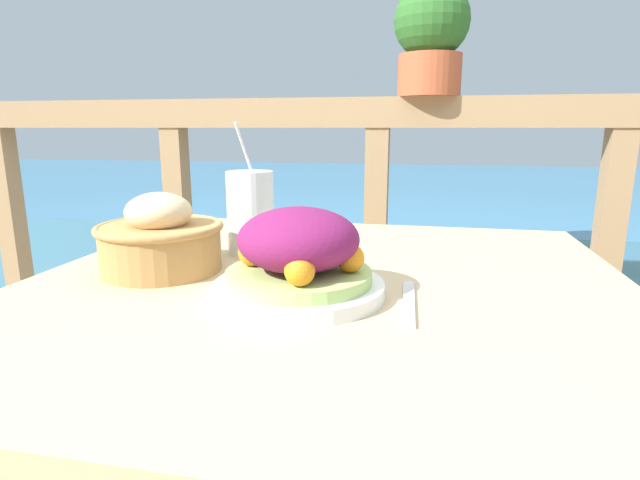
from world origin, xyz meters
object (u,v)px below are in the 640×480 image
at_px(bread_basket, 161,239).
at_px(salad_plate, 299,258).
at_px(potted_plant, 431,36).
at_px(drink_glass, 251,212).

bearing_deg(bread_basket, salad_plate, -16.83).
relative_size(salad_plate, bread_basket, 1.18).
xyz_separation_m(salad_plate, bread_basket, (-0.26, 0.08, -0.00)).
bearing_deg(potted_plant, salad_plate, -100.70).
distance_m(bread_basket, potted_plant, 1.03).
distance_m(salad_plate, drink_glass, 0.27).
distance_m(salad_plate, potted_plant, 1.02).
distance_m(drink_glass, potted_plant, 0.86).
height_order(drink_glass, bread_basket, drink_glass).
bearing_deg(salad_plate, bread_basket, 163.17).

